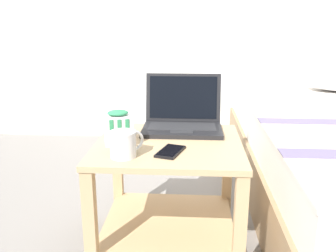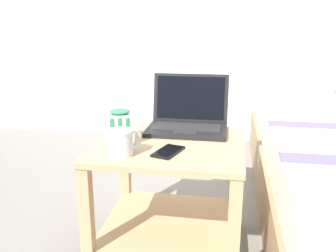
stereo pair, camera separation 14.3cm
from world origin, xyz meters
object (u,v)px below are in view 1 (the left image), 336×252
Objects in this scene: cell_phone at (170,151)px; laptop at (183,119)px; snack_bag at (118,128)px; mug_front_left at (124,143)px.

laptop is at bearing 83.62° from cell_phone.
mug_front_left is at bearing -72.28° from snack_bag.
laptop is 2.56× the size of snack_bag.
snack_bag is 0.86× the size of cell_phone.
laptop reaches higher than snack_bag.
laptop is 0.32m from cell_phone.
cell_phone is at bearing -25.94° from snack_bag.
laptop is at bearing 61.69° from mug_front_left.
laptop reaches higher than mug_front_left.
mug_front_left is at bearing -118.31° from laptop.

